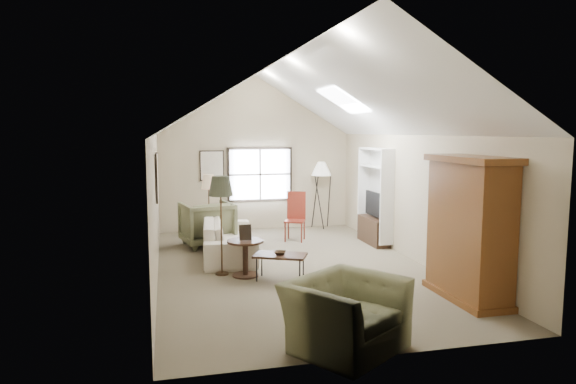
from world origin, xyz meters
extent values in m
cube|color=#695F4B|center=(0.00, 0.00, 0.00)|extent=(5.00, 8.00, 0.01)
cube|color=tan|center=(0.00, 4.00, 1.25)|extent=(5.00, 0.01, 2.50)
cube|color=tan|center=(0.00, -4.00, 1.25)|extent=(5.00, 0.01, 2.50)
cube|color=tan|center=(-2.50, 0.00, 1.25)|extent=(0.01, 8.00, 2.50)
cube|color=tan|center=(2.50, 0.00, 1.25)|extent=(0.01, 8.00, 2.50)
cube|color=black|center=(0.10, 3.96, 1.45)|extent=(1.72, 0.08, 1.42)
cube|color=black|center=(-2.47, 0.30, 1.75)|extent=(0.68, 0.04, 0.88)
cube|color=black|center=(-1.15, 3.97, 1.70)|extent=(0.62, 0.04, 0.78)
cube|color=brown|center=(2.18, -2.40, 1.10)|extent=(0.60, 1.50, 2.20)
cube|color=white|center=(2.34, 1.60, 1.15)|extent=(0.32, 1.30, 2.10)
cube|color=#382316|center=(2.32, 1.60, 0.30)|extent=(0.34, 1.18, 0.60)
cube|color=black|center=(2.32, 1.60, 0.92)|extent=(0.05, 0.90, 0.55)
imported|color=white|center=(-1.07, 1.23, 0.38)|extent=(1.24, 2.69, 0.76)
imported|color=#6E6E4D|center=(-0.29, -3.70, 0.42)|extent=(1.69, 1.65, 0.83)
imported|color=#5E6546|center=(-1.43, 2.28, 0.50)|extent=(1.28, 1.31, 1.00)
cube|color=#352115|center=(-0.42, -0.75, 0.23)|extent=(1.02, 0.83, 0.46)
imported|color=#3B2418|center=(-0.42, -0.75, 0.48)|extent=(0.28, 0.28, 0.05)
cylinder|color=#361D16|center=(-0.97, -0.37, 0.33)|extent=(0.71, 0.71, 0.65)
cube|color=maroon|center=(0.63, 2.31, 0.58)|extent=(0.59, 0.59, 1.15)
camera|label=1|loc=(-2.32, -9.24, 2.58)|focal=32.00mm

